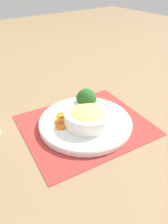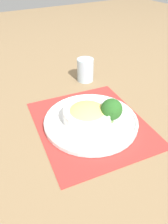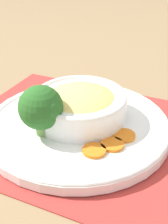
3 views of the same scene
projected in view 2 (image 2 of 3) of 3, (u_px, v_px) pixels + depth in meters
The scene contains 9 objects.
ground_plane at pixel (91, 124), 0.77m from camera, with size 4.00×4.00×0.00m, color #8C704C.
placemat at pixel (91, 123), 0.77m from camera, with size 0.47×0.42×0.00m.
plate at pixel (91, 120), 0.76m from camera, with size 0.33×0.33×0.02m.
bowl at pixel (87, 114), 0.74m from camera, with size 0.17×0.17×0.06m.
broccoli_floret at pixel (112, 109), 0.72m from camera, with size 0.07×0.07×0.09m.
carrot_slice_near at pixel (100, 105), 0.82m from camera, with size 0.04×0.04×0.01m.
carrot_slice_middle at pixel (92, 104), 0.83m from camera, with size 0.04×0.04×0.01m.
carrot_slice_far at pixel (83, 105), 0.83m from camera, with size 0.04×0.04×0.01m.
water_glass at pixel (85, 71), 1.01m from camera, with size 0.08×0.08×0.10m.
Camera 2 is at (0.50, -0.33, 0.49)m, focal length 35.00 mm.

